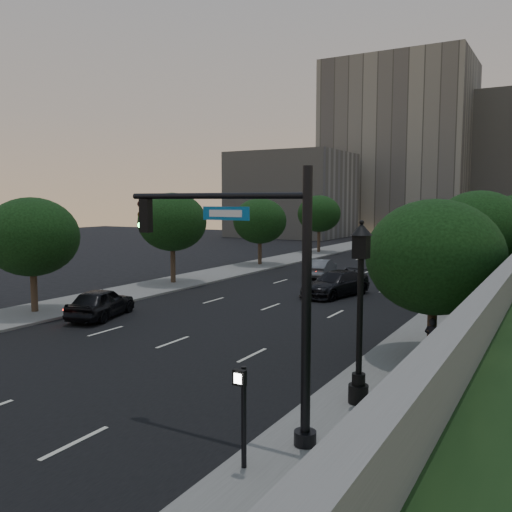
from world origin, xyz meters
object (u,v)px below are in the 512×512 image
Objects in this scene: sedan_mid_left at (321,268)px; pedestrian_b at (468,342)px; pedestrian_c at (435,296)px; sedan_near_right at (336,284)px; sedan_far_left at (374,250)px; sedan_far_right at (449,269)px; street_lamp at (360,321)px; pedestrian_a at (432,338)px; traffic_signal_mast at (267,301)px; sedan_near_left at (101,303)px.

pedestrian_b is at bearing 117.89° from sedan_mid_left.
pedestrian_c is (10.93, -10.36, 0.31)m from sedan_mid_left.
sedan_near_right is at bearing 110.80° from sedan_mid_left.
sedan_far_left is 1.18× the size of sedan_far_right.
street_lamp is 3.56× the size of pedestrian_a.
sedan_near_right is 15.13m from pedestrian_b.
pedestrian_b reaches higher than sedan_far_right.
pedestrian_c is (-2.94, 8.64, 0.10)m from pedestrian_b.
sedan_far_left is at bearing 141.26° from sedan_far_right.
sedan_far_right is (-1.58, 33.51, -3.00)m from traffic_signal_mast.
pedestrian_b is (9.74, -11.57, 0.15)m from sedan_near_right.
sedan_far_left is 26.89m from sedan_near_right.
sedan_far_right is (4.66, 12.82, -0.14)m from sedan_near_right.
sedan_far_right is (10.38, -13.45, 0.03)m from sedan_far_left.
traffic_signal_mast is 4.43× the size of pedestrian_a.
sedan_far_left is at bearing -65.13° from pedestrian_a.
sedan_near_left is at bearing 89.57° from sedan_far_left.
sedan_far_left is (-13.27, 43.61, -1.99)m from street_lamp.
street_lamp is at bearing 110.36° from sedan_far_left.
sedan_far_right is (-2.88, 30.16, -1.97)m from street_lamp.
sedan_mid_left is 10.31m from sedan_far_right.
sedan_mid_left is at bearing 98.29° from sedan_far_left.
sedan_far_right is at bearing -133.52° from sedan_near_left.
street_lamp is at bearing -70.94° from sedan_far_right.
sedan_far_right is 15.91m from pedestrian_c.
pedestrian_a reaches higher than sedan_near_left.
pedestrian_c is at bearing -41.66° from pedestrian_b.
pedestrian_a reaches higher than sedan_far_right.
sedan_far_left is 2.92× the size of pedestrian_a.
traffic_signal_mast reaches higher than street_lamp.
sedan_mid_left is 2.85× the size of pedestrian_a.
street_lamp reaches higher than sedan_far_right.
pedestrian_a is (8.46, -11.59, 0.13)m from sedan_near_right.
sedan_mid_left is at bearing -118.18° from sedan_near_left.
pedestrian_a is 8.82m from pedestrian_c.
pedestrian_b is at bearing 165.87° from sedan_near_left.
street_lamp is at bearing -52.21° from sedan_near_right.
sedan_mid_left reaches higher than sedan_far_right.
street_lamp is 1.01× the size of sedan_near_right.
traffic_signal_mast reaches higher than pedestrian_b.
street_lamp reaches higher than pedestrian_a.
sedan_mid_left is 2.80× the size of pedestrian_b.
sedan_far_left is at bearing 116.56° from sedan_near_right.
sedan_far_right is 24.71m from pedestrian_a.
sedan_mid_left is 2.50× the size of pedestrian_c.
traffic_signal_mast is at bearing -58.93° from sedan_near_right.
pedestrian_a reaches higher than sedan_mid_left.
sedan_near_left is at bearing 162.03° from street_lamp.
street_lamp is 30.36m from sedan_far_right.
sedan_near_right reaches higher than sedan_far_right.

